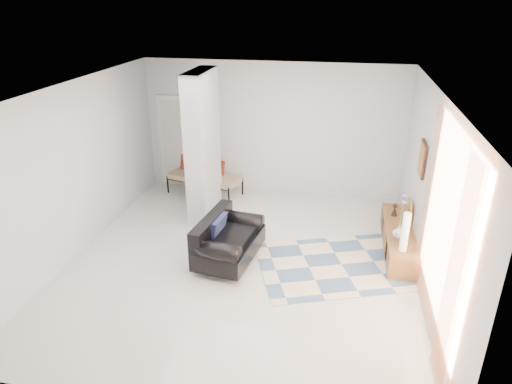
# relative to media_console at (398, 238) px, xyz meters

# --- Properties ---
(floor) EXTENTS (6.00, 6.00, 0.00)m
(floor) POSITION_rel_media_console_xyz_m (-2.52, -0.90, -0.20)
(floor) COLOR silver
(floor) RESTS_ON ground
(ceiling) EXTENTS (6.00, 6.00, 0.00)m
(ceiling) POSITION_rel_media_console_xyz_m (-2.52, -0.90, 2.60)
(ceiling) COLOR white
(ceiling) RESTS_ON wall_back
(wall_back) EXTENTS (6.00, 0.00, 6.00)m
(wall_back) POSITION_rel_media_console_xyz_m (-2.52, 2.10, 1.20)
(wall_back) COLOR silver
(wall_back) RESTS_ON ground
(wall_front) EXTENTS (6.00, 0.00, 6.00)m
(wall_front) POSITION_rel_media_console_xyz_m (-2.52, -3.90, 1.20)
(wall_front) COLOR silver
(wall_front) RESTS_ON ground
(wall_left) EXTENTS (0.00, 6.00, 6.00)m
(wall_left) POSITION_rel_media_console_xyz_m (-5.27, -0.90, 1.20)
(wall_left) COLOR silver
(wall_left) RESTS_ON ground
(wall_right) EXTENTS (0.00, 6.00, 6.00)m
(wall_right) POSITION_rel_media_console_xyz_m (0.23, -0.90, 1.20)
(wall_right) COLOR silver
(wall_right) RESTS_ON ground
(partition_column) EXTENTS (0.35, 1.20, 2.80)m
(partition_column) POSITION_rel_media_console_xyz_m (-3.62, 0.70, 1.20)
(partition_column) COLOR #B7BDBF
(partition_column) RESTS_ON floor
(hallway_door) EXTENTS (0.85, 0.06, 2.04)m
(hallway_door) POSITION_rel_media_console_xyz_m (-4.62, 2.06, 0.82)
(hallway_door) COLOR white
(hallway_door) RESTS_ON floor
(curtain) EXTENTS (0.00, 2.55, 2.55)m
(curtain) POSITION_rel_media_console_xyz_m (0.15, -2.05, 1.25)
(curtain) COLOR orange
(curtain) RESTS_ON wall_right
(wall_art) EXTENTS (0.04, 0.45, 0.55)m
(wall_art) POSITION_rel_media_console_xyz_m (0.20, -0.00, 1.45)
(wall_art) COLOR #34180E
(wall_art) RESTS_ON wall_right
(media_console) EXTENTS (0.45, 2.01, 0.80)m
(media_console) POSITION_rel_media_console_xyz_m (0.00, 0.00, 0.00)
(media_console) COLOR brown
(media_console) RESTS_ON floor
(loveseat) EXTENTS (0.98, 1.47, 0.76)m
(loveseat) POSITION_rel_media_console_xyz_m (-2.79, -0.90, 0.16)
(loveseat) COLOR silver
(loveseat) RESTS_ON floor
(daybed) EXTENTS (1.66, 1.02, 0.77)m
(daybed) POSITION_rel_media_console_xyz_m (-3.94, 1.67, 0.22)
(daybed) COLOR black
(daybed) RESTS_ON floor
(area_rug) EXTENTS (3.07, 2.55, 0.01)m
(area_rug) POSITION_rel_media_console_xyz_m (-0.92, -0.70, -0.20)
(area_rug) COLOR beige
(area_rug) RESTS_ON floor
(cylinder_lamp) EXTENTS (0.12, 0.12, 0.63)m
(cylinder_lamp) POSITION_rel_media_console_xyz_m (-0.02, -0.74, 0.51)
(cylinder_lamp) COLOR white
(cylinder_lamp) RESTS_ON media_console
(bronze_figurine) EXTENTS (0.11, 0.11, 0.23)m
(bronze_figurine) POSITION_rel_media_console_xyz_m (-0.05, 0.48, 0.31)
(bronze_figurine) COLOR #2F2214
(bronze_figurine) RESTS_ON media_console
(vase) EXTENTS (0.23, 0.23, 0.21)m
(vase) POSITION_rel_media_console_xyz_m (-0.05, -0.34, 0.30)
(vase) COLOR white
(vase) RESTS_ON media_console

